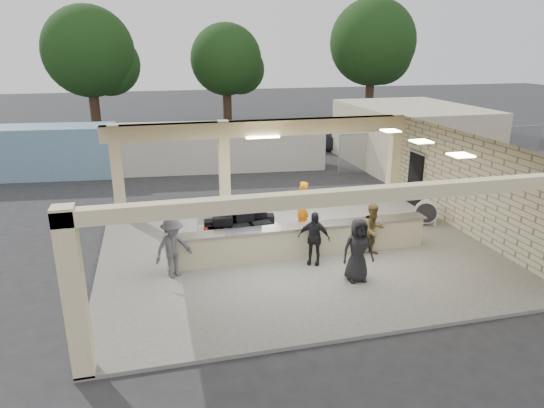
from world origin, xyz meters
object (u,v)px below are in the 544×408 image
object	(u,v)px
container_white	(217,147)
container_blue	(13,153)
passenger_b	(314,238)
car_dark	(322,140)
car_white_b	(412,137)
baggage_counter	(300,241)
drum_fan	(426,212)
luggage_cart	(239,224)
passenger_d	(358,250)
baggage_handler	(302,206)
passenger_a	(373,230)
car_white_a	(383,142)
passenger_c	(173,248)

from	to	relation	value
container_white	container_blue	world-z (taller)	container_blue
passenger_b	car_dark	size ratio (longest dim) A/B	0.42
car_white_b	baggage_counter	bearing A→B (deg)	156.59
drum_fan	luggage_cart	bearing A→B (deg)	-147.16
passenger_d	container_white	xyz separation A→B (m)	(-1.88, 13.86, 0.21)
baggage_handler	passenger_b	distance (m)	2.75
passenger_a	car_white_a	world-z (taller)	passenger_a
drum_fan	baggage_handler	xyz separation A→B (m)	(-4.47, 0.60, 0.40)
container_white	baggage_counter	bearing A→B (deg)	-80.64
passenger_b	car_dark	world-z (taller)	passenger_b
car_white_b	car_dark	size ratio (longest dim) A/B	1.22
car_white_a	container_white	xyz separation A→B (m)	(-10.15, -1.29, 0.47)
car_white_a	car_white_b	world-z (taller)	car_white_b
car_white_b	car_dark	xyz separation A→B (m)	(-5.61, 1.13, -0.10)
drum_fan	baggage_handler	bearing A→B (deg)	-158.44
baggage_handler	passenger_d	distance (m)	4.01
passenger_d	car_white_a	bearing A→B (deg)	64.66
drum_fan	passenger_d	distance (m)	5.37
baggage_counter	passenger_c	size ratio (longest dim) A/B	4.76
passenger_b	passenger_c	xyz separation A→B (m)	(-4.03, 0.15, 0.06)
baggage_handler	car_white_b	xyz separation A→B (m)	(11.09, 12.10, -0.23)
luggage_cart	car_white_a	xyz separation A→B (m)	(10.99, 12.19, -0.16)
luggage_cart	drum_fan	size ratio (longest dim) A/B	2.89
passenger_a	passenger_b	bearing A→B (deg)	174.84
container_blue	passenger_b	bearing A→B (deg)	-44.76
baggage_counter	container_white	world-z (taller)	container_white
baggage_counter	container_blue	size ratio (longest dim) A/B	0.85
car_dark	passenger_a	bearing A→B (deg)	-159.47
baggage_counter	car_white_b	world-z (taller)	car_white_b
luggage_cart	container_blue	size ratio (longest dim) A/B	0.27
passenger_a	passenger_c	size ratio (longest dim) A/B	0.96
baggage_counter	baggage_handler	bearing A→B (deg)	71.55
baggage_counter	container_blue	bearing A→B (deg)	130.45
luggage_cart	container_white	size ratio (longest dim) A/B	0.23
passenger_c	passenger_d	size ratio (longest dim) A/B	0.96
luggage_cart	passenger_d	bearing A→B (deg)	-51.03
passenger_a	passenger_b	distance (m)	1.95
passenger_b	container_blue	distance (m)	17.30
passenger_b	container_blue	world-z (taller)	container_blue
car_white_b	car_dark	bearing A→B (deg)	94.99
container_blue	car_white_a	bearing A→B (deg)	7.18
baggage_handler	car_white_a	world-z (taller)	baggage_handler
car_white_b	car_white_a	bearing A→B (deg)	127.04
passenger_b	car_white_b	xyz separation A→B (m)	(11.58, 14.80, -0.16)
passenger_d	car_white_a	distance (m)	17.27
car_dark	car_white_a	bearing A→B (deg)	-88.68
passenger_c	car_white_a	xyz separation A→B (m)	(13.12, 13.72, -0.23)
passenger_b	container_white	xyz separation A→B (m)	(-1.06, 12.58, 0.30)
baggage_handler	passenger_d	xyz separation A→B (m)	(0.34, -4.00, 0.02)
baggage_counter	car_white_a	bearing A→B (deg)	54.89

